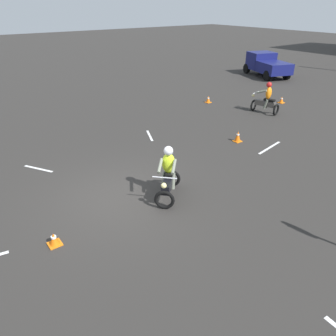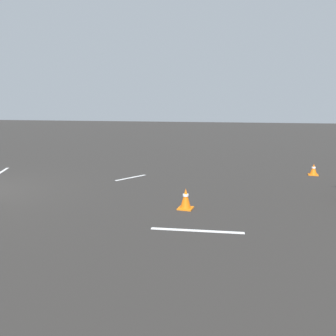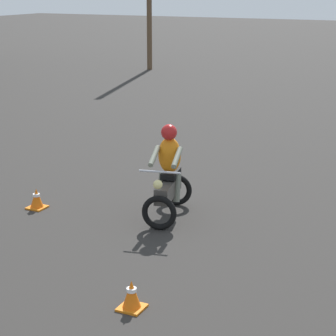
{
  "view_description": "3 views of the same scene",
  "coord_description": "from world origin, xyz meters",
  "views": [
    {
      "loc": [
        7.76,
        -3.88,
        5.4
      ],
      "look_at": [
        0.84,
        1.2,
        1.0
      ],
      "focal_mm": 35.0,
      "sensor_mm": 36.0,
      "label": 1
    },
    {
      "loc": [
        5.86,
        8.15,
        2.17
      ],
      "look_at": [
        -1.06,
        5.8,
        0.9
      ],
      "focal_mm": 35.0,
      "sensor_mm": 36.0,
      "label": 2
    },
    {
      "loc": [
        -12.8,
        5.61,
        4.02
      ],
      "look_at": [
        -2.95,
        10.4,
        0.9
      ],
      "focal_mm": 70.0,
      "sensor_mm": 36.0,
      "label": 3
    }
  ],
  "objects": [
    {
      "name": "motorcycle_rider_background",
      "position": [
        -2.92,
        10.41,
        0.73
      ],
      "size": [
        1.56,
        0.92,
        1.66
      ],
      "rotation": [
        0.0,
        0.0,
        1.79
      ],
      "color": "black",
      "rests_on": "ground"
    },
    {
      "name": "traffic_cone_near_right",
      "position": [
        -3.6,
        12.77,
        0.18
      ],
      "size": [
        0.32,
        0.32,
        0.38
      ],
      "color": "orange",
      "rests_on": "ground"
    },
    {
      "name": "traffic_cone_mid_left",
      "position": [
        -6.22,
        9.33,
        0.19
      ],
      "size": [
        0.32,
        0.32,
        0.39
      ],
      "color": "orange",
      "rests_on": "ground"
    }
  ]
}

